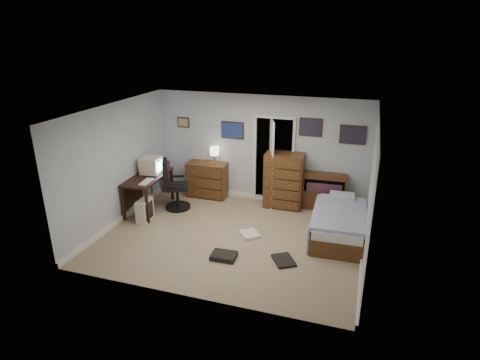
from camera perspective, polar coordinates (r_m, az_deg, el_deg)
name	(u,v)px	position (r m, az deg, el deg)	size (l,w,h in m)	color
floor	(232,237)	(8.03, -1.18, -8.09)	(5.00, 4.00, 0.02)	tan
computer_desk	(144,183)	(9.22, -13.48, -0.47)	(0.73, 1.43, 0.80)	black
crt_monitor	(151,166)	(9.16, -12.55, 2.02)	(0.44, 0.41, 0.39)	beige
keyboard	(146,182)	(8.74, -13.18, -0.24)	(0.16, 0.43, 0.03)	beige
pc_tower	(145,210)	(8.79, -13.41, -4.20)	(0.25, 0.46, 0.48)	beige
office_chair	(174,190)	(9.17, -9.35, -1.40)	(0.74, 0.74, 1.17)	black
media_stack	(166,176)	(10.17, -10.44, 0.50)	(0.16, 0.16, 0.81)	maroon
low_dresser	(208,180)	(9.76, -4.64, 0.05)	(0.96, 0.48, 0.85)	#57371B
table_lamp	(215,152)	(9.46, -3.64, 4.06)	(0.22, 0.22, 0.42)	gold
doorway	(276,157)	(9.57, 5.20, 3.26)	(0.96, 1.12, 2.05)	black
tall_dresser	(284,180)	(9.15, 6.27, -0.06)	(0.86, 0.51, 1.27)	#57371B
headboard_bookcase	(324,191)	(9.19, 11.86, -1.47)	(0.97, 0.30, 0.86)	#57371B
bed	(338,223)	(8.15, 13.80, -5.91)	(1.06, 1.90, 0.61)	#57371B
wall_posters	(284,130)	(9.05, 6.31, 7.09)	(4.38, 0.04, 0.60)	#331E11
floor_clutter	(245,251)	(7.49, 0.77, -10.01)	(1.53, 1.38, 0.09)	black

